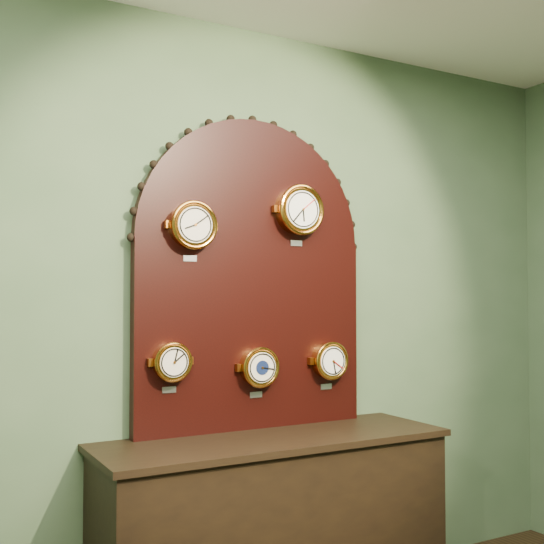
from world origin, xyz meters
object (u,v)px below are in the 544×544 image
arabic_clock (300,210)px  barometer (259,367)px  hygrometer (172,362)px  tide_clock (329,361)px  roman_clock (193,225)px  display_board (252,264)px  shop_counter (274,532)px

arabic_clock → barometer: arabic_clock is taller
arabic_clock → hygrometer: bearing=179.8°
barometer → tide_clock: tide_clock is taller
roman_clock → hygrometer: roman_clock is taller
arabic_clock → roman_clock: bearing=179.9°
display_board → barometer: (0.00, -0.07, -0.50)m
roman_clock → arabic_clock: arabic_clock is taller
tide_clock → roman_clock: bearing=-179.9°
display_board → roman_clock: (-0.34, -0.07, 0.17)m
arabic_clock → display_board: bearing=163.7°
roman_clock → tide_clock: (0.75, 0.00, -0.65)m
display_board → arabic_clock: bearing=-16.3°
shop_counter → roman_clock: roman_clock is taller
hygrometer → barometer: size_ratio=0.94×
hygrometer → barometer: 0.44m
shop_counter → roman_clock: (-0.34, 0.15, 1.39)m
display_board → shop_counter: bearing=-90.0°
display_board → arabic_clock: size_ratio=5.04×
arabic_clock → hygrometer: size_ratio=1.31×
shop_counter → hygrometer: 0.90m
shop_counter → display_board: display_board is taller
display_board → hygrometer: 0.63m
barometer → tide_clock: 0.40m
arabic_clock → barometer: (-0.23, 0.00, -0.77)m
barometer → arabic_clock: bearing=-0.3°
barometer → tide_clock: size_ratio=1.00×
shop_counter → display_board: 1.25m
display_board → arabic_clock: (0.23, -0.07, 0.27)m
tide_clock → hygrometer: bearing=180.0°
roman_clock → arabic_clock: size_ratio=0.91×
tide_clock → shop_counter: bearing=-159.3°
arabic_clock → tide_clock: 0.77m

